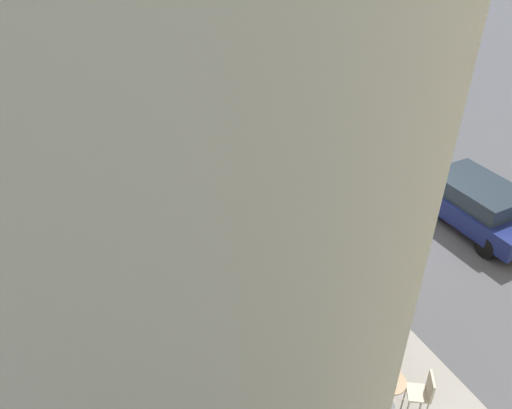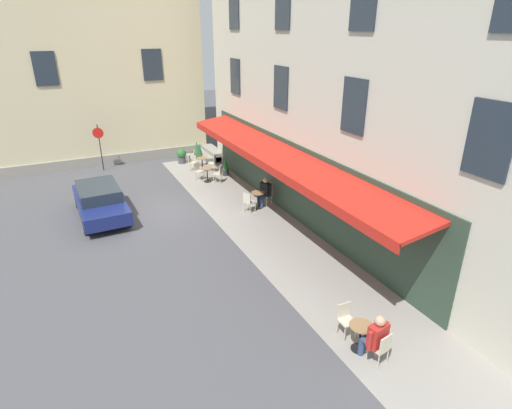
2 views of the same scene
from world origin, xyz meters
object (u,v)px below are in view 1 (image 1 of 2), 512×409
object	(u,v)px
cafe_chair_cream_facing_street	(246,211)
seated_patron_in_black	(219,223)
cafe_table_streetside	(388,389)
cafe_chair_cream_near_door	(318,312)
cafe_chair_cream_by_window	(353,383)
parked_car_navy	(471,200)
cafe_chair_cream_corner_right	(424,391)
cafe_table_near_entrance	(231,223)
cafe_chair_cream_corner_left	(213,231)
cafe_chair_cream_kerbside	(173,93)
cafe_table_far_end	(347,317)
potted_plant_under_sign	(310,355)
cafe_chair_cream_under_awning	(185,103)
seated_companion_in_red	(175,91)
cafe_table_mid_terrace	(180,99)
cafe_chair_cream_back_row	(375,328)

from	to	relation	value
cafe_chair_cream_facing_street	seated_patron_in_black	distance (m)	1.06
cafe_table_streetside	cafe_chair_cream_near_door	size ratio (longest dim) A/B	0.82
cafe_chair_cream_by_window	parked_car_navy	xyz separation A→B (m)	(-3.50, 6.40, 0.16)
cafe_chair_cream_corner_right	cafe_chair_cream_near_door	distance (m)	2.61
cafe_table_near_entrance	cafe_chair_cream_corner_left	distance (m)	0.63
cafe_table_near_entrance	cafe_chair_cream_kerbside	bearing A→B (deg)	171.14
cafe_table_near_entrance	cafe_chair_cream_near_door	bearing A→B (deg)	5.20
cafe_chair_cream_corner_left	parked_car_navy	distance (m)	7.26
cafe_chair_cream_facing_street	parked_car_navy	bearing A→B (deg)	67.23
cafe_table_near_entrance	cafe_chair_cream_corner_left	world-z (taller)	cafe_chair_cream_corner_left
parked_car_navy	cafe_table_far_end	bearing A→B (deg)	-69.71
cafe_chair_cream_by_window	potted_plant_under_sign	bearing A→B (deg)	-158.68
cafe_chair_cream_corner_right	cafe_chair_cream_near_door	xyz separation A→B (m)	(-2.51, -0.70, 0.00)
cafe_chair_cream_corner_left	parked_car_navy	xyz separation A→B (m)	(1.98, 6.99, 0.16)
cafe_chair_cream_by_window	cafe_chair_cream_under_awning	bearing A→B (deg)	173.49
cafe_chair_cream_near_door	cafe_chair_cream_corner_left	bearing A→B (deg)	-165.48
seated_patron_in_black	seated_companion_in_red	world-z (taller)	seated_companion_in_red
cafe_chair_cream_by_window	cafe_table_far_end	xyz separation A→B (m)	(-1.46, 0.88, -0.06)
cafe_chair_cream_kerbside	seated_companion_in_red	xyz separation A→B (m)	(0.21, 0.04, 0.16)
cafe_table_mid_terrace	cafe_chair_cream_under_awning	distance (m)	0.63
seated_patron_in_black	potted_plant_under_sign	world-z (taller)	seated_patron_in_black
cafe_chair_cream_facing_street	parked_car_navy	world-z (taller)	parked_car_navy
cafe_table_near_entrance	cafe_table_far_end	bearing A→B (deg)	11.60
cafe_table_near_entrance	parked_car_navy	distance (m)	6.76
cafe_chair_cream_facing_street	cafe_chair_cream_corner_left	world-z (taller)	same
cafe_chair_cream_facing_street	parked_car_navy	size ratio (longest dim) A/B	0.21
cafe_chair_cream_under_awning	cafe_chair_cream_kerbside	xyz separation A→B (m)	(-1.25, -0.10, 0.00)
cafe_chair_cream_under_awning	cafe_chair_cream_near_door	world-z (taller)	same
cafe_chair_cream_corner_left	cafe_chair_cream_kerbside	distance (m)	10.09
cafe_table_mid_terrace	parked_car_navy	xyz separation A→B (m)	(11.23, 4.77, 0.22)
parked_car_navy	seated_patron_in_black	bearing A→B (deg)	-106.83
cafe_table_mid_terrace	cafe_chair_cream_kerbside	bearing A→B (deg)	-169.67
potted_plant_under_sign	cafe_table_streetside	bearing A→B (deg)	34.64
cafe_chair_cream_under_awning	potted_plant_under_sign	size ratio (longest dim) A/B	0.85
cafe_table_mid_terrace	parked_car_navy	bearing A→B (deg)	23.04
cafe_chair_cream_under_awning	cafe_chair_cream_facing_street	bearing A→B (deg)	-7.12
cafe_chair_cream_kerbside	parked_car_navy	world-z (taller)	parked_car_navy
parked_car_navy	cafe_chair_cream_kerbside	bearing A→B (deg)	-157.58
cafe_chair_cream_corner_left	seated_patron_in_black	world-z (taller)	seated_patron_in_black
cafe_table_mid_terrace	parked_car_navy	size ratio (longest dim) A/B	0.17
cafe_table_mid_terrace	cafe_chair_cream_near_door	world-z (taller)	cafe_chair_cream_near_door
cafe_table_streetside	seated_patron_in_black	xyz separation A→B (m)	(-5.91, -0.91, 0.21)
potted_plant_under_sign	parked_car_navy	xyz separation A→B (m)	(-2.57, 6.76, 0.19)
potted_plant_under_sign	parked_car_navy	size ratio (longest dim) A/B	0.25
cafe_chair_cream_kerbside	cafe_chair_cream_near_door	xyz separation A→B (m)	(13.53, -1.15, 0.00)
cafe_chair_cream_under_awning	cafe_chair_cream_back_row	xyz separation A→B (m)	(13.19, -0.42, 0.00)
cafe_table_streetside	cafe_chair_cream_corner_left	bearing A→B (deg)	-169.21
cafe_chair_cream_near_door	seated_patron_in_black	distance (m)	3.81
cafe_table_far_end	seated_patron_in_black	size ratio (longest dim) A/B	0.57
cafe_chair_cream_corner_left	cafe_table_far_end	size ratio (longest dim) A/B	1.21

